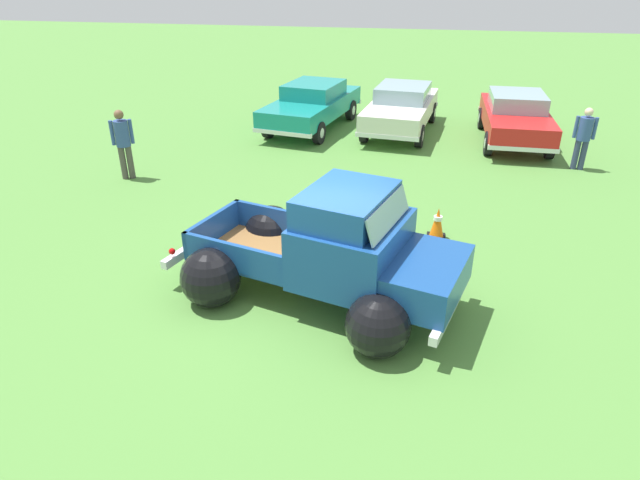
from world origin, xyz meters
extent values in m
plane|color=#548C3D|center=(0.00, 0.00, 0.00)|extent=(80.00, 80.00, 0.00)
cylinder|color=black|center=(1.63, 0.46, 0.38)|extent=(0.79, 0.41, 0.76)
cylinder|color=silver|center=(1.63, 0.46, 0.38)|extent=(0.39, 0.32, 0.34)
cylinder|color=black|center=(1.17, -1.22, 0.38)|extent=(0.79, 0.41, 0.76)
cylinder|color=silver|center=(1.17, -1.22, 0.38)|extent=(0.39, 0.32, 0.34)
cylinder|color=black|center=(-1.07, 1.20, 0.38)|extent=(0.79, 0.41, 0.76)
cylinder|color=silver|center=(-1.07, 1.20, 0.38)|extent=(0.39, 0.32, 0.34)
cylinder|color=black|center=(-1.53, -0.48, 0.38)|extent=(0.79, 0.41, 0.76)
cylinder|color=silver|center=(-1.53, -0.48, 0.38)|extent=(0.39, 0.32, 0.34)
sphere|color=black|center=(-1.06, 1.24, 0.44)|extent=(1.18, 1.18, 0.96)
sphere|color=black|center=(-1.54, -0.53, 0.44)|extent=(1.18, 1.18, 0.96)
cube|color=olive|center=(-0.92, 0.25, 0.54)|extent=(2.38, 2.03, 0.04)
cube|color=#19478C|center=(-0.72, 0.95, 0.77)|extent=(2.00, 0.62, 0.50)
cube|color=#19478C|center=(-1.11, -0.45, 0.77)|extent=(2.00, 0.62, 0.50)
cube|color=#19478C|center=(0.03, -0.01, 0.77)|extent=(0.48, 1.51, 0.50)
cube|color=#19478C|center=(-1.87, 0.51, 0.77)|extent=(0.48, 1.51, 0.50)
cube|color=#19478C|center=(0.63, -0.17, 0.99)|extent=(1.85, 2.02, 0.95)
cube|color=#19478C|center=(0.53, -0.15, 1.70)|extent=(1.52, 1.79, 0.45)
cube|color=#8CADB7|center=(1.15, -0.32, 1.68)|extent=(0.53, 1.45, 0.38)
cube|color=#19478C|center=(1.64, -0.45, 0.80)|extent=(1.63, 1.89, 0.55)
sphere|color=black|center=(1.64, 0.49, 0.42)|extent=(1.13, 1.13, 0.92)
sphere|color=black|center=(1.16, -1.25, 0.42)|extent=(1.13, 1.13, 0.92)
cube|color=silver|center=(-2.16, 0.59, 0.46)|extent=(0.64, 1.94, 0.14)
cube|color=silver|center=(2.16, -0.59, 0.46)|extent=(0.64, 1.94, 0.14)
sphere|color=red|center=(-1.91, 1.34, 0.64)|extent=(0.14, 0.14, 0.11)
sphere|color=red|center=(-2.33, -0.18, 0.64)|extent=(0.14, 0.14, 0.11)
cylinder|color=black|center=(-1.54, 8.12, 0.33)|extent=(0.31, 0.69, 0.66)
cylinder|color=silver|center=(-1.54, 8.12, 0.33)|extent=(0.26, 0.33, 0.30)
cylinder|color=black|center=(-3.18, 8.42, 0.33)|extent=(0.31, 0.69, 0.66)
cylinder|color=silver|center=(-3.18, 8.42, 0.33)|extent=(0.26, 0.33, 0.30)
cylinder|color=black|center=(-1.01, 11.06, 0.33)|extent=(0.31, 0.69, 0.66)
cylinder|color=silver|center=(-1.01, 11.06, 0.33)|extent=(0.26, 0.33, 0.30)
cylinder|color=black|center=(-2.65, 11.36, 0.33)|extent=(0.31, 0.69, 0.66)
cylinder|color=silver|center=(-2.65, 11.36, 0.33)|extent=(0.26, 0.33, 0.30)
cube|color=teal|center=(-2.09, 9.74, 0.71)|extent=(2.59, 4.90, 0.55)
cube|color=teal|center=(-2.06, 9.92, 1.21)|extent=(1.87, 2.20, 0.45)
cube|color=silver|center=(-1.68, 11.99, 0.45)|extent=(1.84, 0.43, 0.12)
cube|color=silver|center=(-2.50, 7.49, 0.45)|extent=(1.84, 0.43, 0.12)
cylinder|color=black|center=(1.41, 8.37, 0.33)|extent=(0.27, 0.68, 0.66)
cylinder|color=silver|center=(1.41, 8.37, 0.33)|extent=(0.24, 0.32, 0.30)
cylinder|color=black|center=(-0.23, 8.55, 0.33)|extent=(0.27, 0.68, 0.66)
cylinder|color=silver|center=(-0.23, 8.55, 0.33)|extent=(0.24, 0.32, 0.30)
cylinder|color=black|center=(1.73, 11.24, 0.33)|extent=(0.27, 0.68, 0.66)
cylinder|color=silver|center=(1.73, 11.24, 0.33)|extent=(0.24, 0.32, 0.30)
cylinder|color=black|center=(0.09, 11.42, 0.33)|extent=(0.27, 0.68, 0.66)
cylinder|color=silver|center=(0.09, 11.42, 0.33)|extent=(0.24, 0.32, 0.30)
cube|color=silver|center=(0.75, 9.90, 0.71)|extent=(2.25, 4.69, 0.55)
cube|color=#8CADB7|center=(0.77, 10.08, 1.21)|extent=(1.72, 2.05, 0.45)
cube|color=silver|center=(0.99, 12.10, 0.45)|extent=(1.83, 0.30, 0.12)
cube|color=silver|center=(0.51, 7.69, 0.45)|extent=(1.83, 0.30, 0.12)
cylinder|color=black|center=(4.96, 8.01, 0.33)|extent=(0.20, 0.66, 0.66)
cylinder|color=silver|center=(4.96, 8.01, 0.33)|extent=(0.21, 0.30, 0.30)
cylinder|color=black|center=(3.33, 8.01, 0.33)|extent=(0.20, 0.66, 0.66)
cylinder|color=silver|center=(3.33, 8.01, 0.33)|extent=(0.21, 0.30, 0.30)
cylinder|color=black|center=(4.97, 10.82, 0.33)|extent=(0.20, 0.66, 0.66)
cylinder|color=silver|center=(4.97, 10.82, 0.33)|extent=(0.21, 0.30, 0.30)
cylinder|color=black|center=(3.33, 10.82, 0.33)|extent=(0.20, 0.66, 0.66)
cylinder|color=silver|center=(3.33, 10.82, 0.33)|extent=(0.21, 0.30, 0.30)
cube|color=red|center=(4.15, 9.42, 0.71)|extent=(1.76, 4.40, 0.55)
cube|color=#8CADB7|center=(4.15, 9.59, 1.21)|extent=(1.52, 1.85, 0.45)
cube|color=silver|center=(4.15, 11.57, 0.45)|extent=(1.81, 0.10, 0.12)
cube|color=silver|center=(4.14, 7.26, 0.45)|extent=(1.81, 0.10, 0.12)
cylinder|color=#4C4742|center=(-5.58, 4.38, 0.42)|extent=(0.20, 0.20, 0.84)
cylinder|color=#4C4742|center=(-5.73, 4.30, 0.42)|extent=(0.20, 0.20, 0.84)
cylinder|color=#334C8C|center=(-5.66, 4.34, 1.15)|extent=(0.46, 0.46, 0.63)
cylinder|color=#334C8C|center=(-5.47, 4.45, 1.18)|extent=(0.12, 0.12, 0.60)
cylinder|color=#334C8C|center=(-5.85, 4.23, 1.18)|extent=(0.12, 0.12, 0.60)
sphere|color=brown|center=(-5.66, 4.34, 1.61)|extent=(0.31, 0.31, 0.23)
cylinder|color=navy|center=(5.63, 7.23, 0.39)|extent=(0.17, 0.17, 0.78)
cylinder|color=navy|center=(5.46, 7.26, 0.39)|extent=(0.17, 0.17, 0.78)
cylinder|color=#334C8C|center=(5.55, 7.25, 1.07)|extent=(0.39, 0.39, 0.59)
cylinder|color=#334C8C|center=(5.77, 7.21, 1.10)|extent=(0.10, 0.10, 0.56)
cylinder|color=#334C8C|center=(5.33, 7.28, 1.10)|extent=(0.10, 0.10, 0.56)
sphere|color=beige|center=(5.55, 7.25, 1.50)|extent=(0.24, 0.24, 0.21)
cube|color=black|center=(-0.64, 2.46, 0.01)|extent=(0.36, 0.36, 0.03)
cone|color=orange|center=(-0.64, 2.46, 0.33)|extent=(0.28, 0.28, 0.60)
cylinder|color=white|center=(-0.64, 2.46, 0.42)|extent=(0.17, 0.17, 0.08)
cube|color=black|center=(1.95, 2.47, 0.01)|extent=(0.36, 0.36, 0.03)
cone|color=orange|center=(1.95, 2.47, 0.33)|extent=(0.28, 0.28, 0.60)
cylinder|color=white|center=(1.95, 2.47, 0.42)|extent=(0.17, 0.17, 0.08)
camera|label=1|loc=(1.56, -7.39, 4.86)|focal=30.54mm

